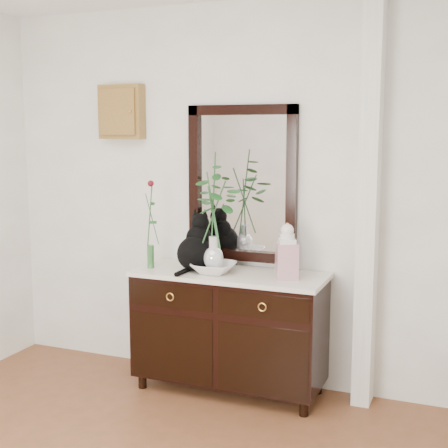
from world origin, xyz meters
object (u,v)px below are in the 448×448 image
at_px(lotus_bowl, 214,268).
at_px(ginger_jar, 287,251).
at_px(cat, 196,242).
at_px(sideboard, 229,325).

xyz_separation_m(lotus_bowl, ginger_jar, (0.51, 0.03, 0.15)).
bearing_deg(ginger_jar, cat, 178.03).
distance_m(cat, ginger_jar, 0.67).
height_order(lotus_bowl, ginger_jar, ginger_jar).
xyz_separation_m(sideboard, lotus_bowl, (-0.09, -0.06, 0.41)).
distance_m(cat, lotus_bowl, 0.23).
bearing_deg(lotus_bowl, ginger_jar, 3.91).
bearing_deg(sideboard, cat, -179.84).
relative_size(cat, lotus_bowl, 1.33).
height_order(sideboard, cat, cat).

